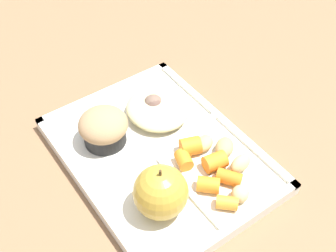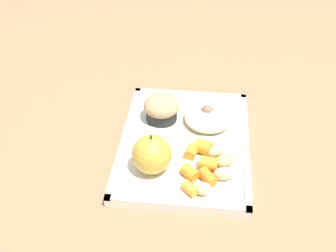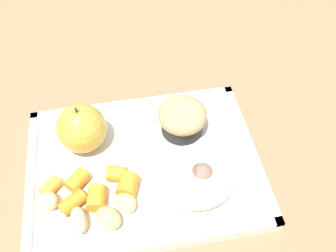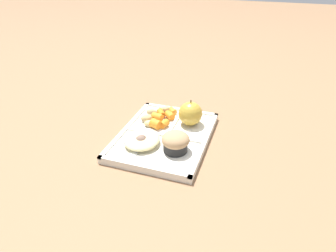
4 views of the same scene
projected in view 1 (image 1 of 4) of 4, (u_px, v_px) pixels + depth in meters
name	position (u px, v px, depth m)	size (l,w,h in m)	color
ground	(159.00, 159.00, 0.68)	(6.00, 6.00, 0.00)	#846042
lunch_tray	(159.00, 155.00, 0.67)	(0.34, 0.25, 0.02)	silver
green_apple	(161.00, 192.00, 0.57)	(0.07, 0.07, 0.08)	#B79333
bran_muffin	(104.00, 128.00, 0.66)	(0.08, 0.08, 0.06)	black
carrot_slice_near_corner	(229.00, 178.00, 0.62)	(0.02, 0.02, 0.04)	orange
carrot_slice_center	(208.00, 185.00, 0.61)	(0.02, 0.02, 0.03)	orange
carrot_slice_back	(184.00, 160.00, 0.64)	(0.02, 0.02, 0.03)	orange
carrot_slice_edge	(215.00, 162.00, 0.64)	(0.03, 0.03, 0.03)	orange
carrot_slice_tilted	(227.00, 203.00, 0.59)	(0.02, 0.02, 0.03)	orange
carrot_slice_small	(190.00, 146.00, 0.66)	(0.03, 0.03, 0.03)	orange
potato_chunk_golden	(204.00, 143.00, 0.67)	(0.03, 0.02, 0.02)	tan
potato_chunk_small	(240.00, 164.00, 0.63)	(0.04, 0.02, 0.03)	tan
potato_chunk_large	(240.00, 194.00, 0.60)	(0.02, 0.03, 0.02)	tan
potato_chunk_wedge	(224.00, 147.00, 0.66)	(0.04, 0.03, 0.02)	tan
egg_noodle_pile	(157.00, 109.00, 0.71)	(0.11, 0.10, 0.03)	beige
meatball_center	(153.00, 105.00, 0.71)	(0.03, 0.03, 0.03)	#755B4C
meatball_back	(154.00, 106.00, 0.71)	(0.03, 0.03, 0.03)	brown
plastic_fork	(145.00, 101.00, 0.74)	(0.14, 0.04, 0.00)	white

